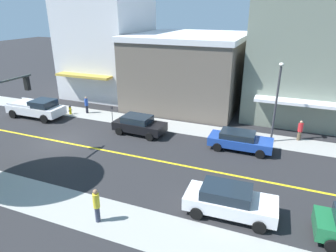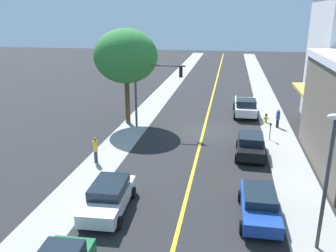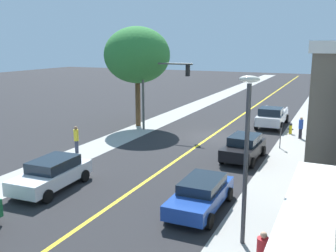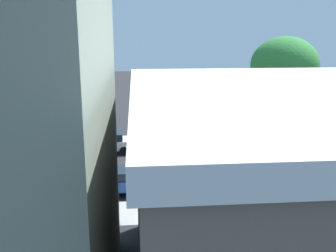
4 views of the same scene
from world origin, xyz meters
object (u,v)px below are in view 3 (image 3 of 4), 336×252
object	(u,v)px
blue_sedan_left_curb	(201,194)
fire_hydrant	(291,129)
traffic_light_mast	(158,83)
pedestrian_blue_shirt	(301,127)
white_pickup_truck	(272,116)
pedestrian_yellow_shirt	(76,138)
parking_meter	(281,135)
street_tree_left_near	(137,55)
white_sedan_right_curb	(52,173)
black_sedan_left_curb	(244,147)
street_lamp	(247,142)

from	to	relation	value
blue_sedan_left_curb	fire_hydrant	bearing A→B (deg)	173.52
traffic_light_mast	pedestrian_blue_shirt	xyz separation A→B (m)	(-11.19, -2.06, -3.12)
traffic_light_mast	white_pickup_truck	world-z (taller)	traffic_light_mast
white_pickup_truck	pedestrian_yellow_shirt	size ratio (longest dim) A/B	3.05
parking_meter	blue_sedan_left_curb	world-z (taller)	parking_meter
street_tree_left_near	fire_hydrant	world-z (taller)	street_tree_left_near
fire_hydrant	pedestrian_blue_shirt	bearing A→B (deg)	123.83
street_tree_left_near	traffic_light_mast	bearing A→B (deg)	157.19
white_sedan_right_curb	pedestrian_yellow_shirt	size ratio (longest dim) A/B	2.53
pedestrian_yellow_shirt	black_sedan_left_curb	bearing A→B (deg)	-139.84
street_tree_left_near	pedestrian_yellow_shirt	world-z (taller)	street_tree_left_near
traffic_light_mast	fire_hydrant	bearing A→B (deg)	18.18
street_tree_left_near	pedestrian_yellow_shirt	size ratio (longest dim) A/B	4.75
street_lamp	fire_hydrant	bearing A→B (deg)	-88.08
street_tree_left_near	white_sedan_right_curb	size ratio (longest dim) A/B	1.88
traffic_light_mast	pedestrian_blue_shirt	size ratio (longest dim) A/B	3.56
street_lamp	parking_meter	bearing A→B (deg)	-86.97
white_pickup_truck	street_tree_left_near	bearing A→B (deg)	-67.64
blue_sedan_left_curb	pedestrian_blue_shirt	size ratio (longest dim) A/B	2.71
fire_hydrant	white_sedan_right_curb	world-z (taller)	white_sedan_right_curb
street_tree_left_near	pedestrian_blue_shirt	xyz separation A→B (m)	(-13.67, -1.02, -5.30)
fire_hydrant	black_sedan_left_curb	xyz separation A→B (m)	(1.81, 8.50, 0.37)
parking_meter	pedestrian_yellow_shirt	distance (m)	14.01
blue_sedan_left_curb	pedestrian_blue_shirt	xyz separation A→B (m)	(-2.63, -15.39, 0.15)
street_tree_left_near	white_pickup_truck	distance (m)	12.97
pedestrian_blue_shirt	pedestrian_yellow_shirt	bearing A→B (deg)	50.50
parking_meter	street_lamp	bearing A→B (deg)	93.03
white_pickup_truck	pedestrian_yellow_shirt	distance (m)	17.42
blue_sedan_left_curb	white_sedan_right_curb	world-z (taller)	white_sedan_right_curb
white_pickup_truck	pedestrian_yellow_shirt	world-z (taller)	pedestrian_yellow_shirt
parking_meter	pedestrian_yellow_shirt	bearing A→B (deg)	28.91
white_pickup_truck	pedestrian_yellow_shirt	xyz separation A→B (m)	(10.50, 13.90, 0.07)
black_sedan_left_curb	blue_sedan_left_curb	world-z (taller)	black_sedan_left_curb
blue_sedan_left_curb	white_sedan_right_curb	xyz separation A→B (m)	(7.66, 0.73, 0.06)
white_pickup_truck	pedestrian_blue_shirt	size ratio (longest dim) A/B	3.29
traffic_light_mast	pedestrian_yellow_shirt	world-z (taller)	traffic_light_mast
parking_meter	pedestrian_yellow_shirt	xyz separation A→B (m)	(12.27, 6.78, 0.03)
black_sedan_left_curb	blue_sedan_left_curb	distance (m)	8.21
street_lamp	street_tree_left_near	bearing A→B (deg)	-50.81
black_sedan_left_curb	pedestrian_yellow_shirt	bearing A→B (deg)	-71.18
parking_meter	white_sedan_right_curb	world-z (taller)	white_sedan_right_curb
street_tree_left_near	white_pickup_truck	bearing A→B (deg)	-157.08
parking_meter	pedestrian_blue_shirt	world-z (taller)	pedestrian_blue_shirt
blue_sedan_left_curb	street_lamp	bearing A→B (deg)	48.10
street_tree_left_near	white_pickup_truck	world-z (taller)	street_tree_left_near
street_lamp	white_pickup_truck	world-z (taller)	street_lamp
traffic_light_mast	pedestrian_yellow_shirt	distance (m)	9.03
black_sedan_left_curb	pedestrian_yellow_shirt	world-z (taller)	pedestrian_yellow_shirt
white_sedan_right_curb	black_sedan_left_curb	bearing A→B (deg)	137.15
parking_meter	blue_sedan_left_curb	xyz separation A→B (m)	(1.63, 11.85, -0.21)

